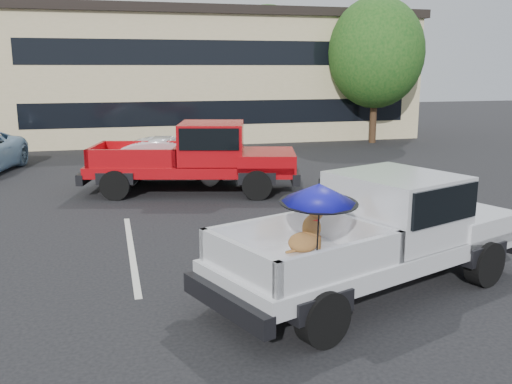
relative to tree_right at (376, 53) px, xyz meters
The scene contains 9 objects.
ground 18.83m from the tree_right, 119.36° to the right, with size 90.00×90.00×0.00m, color black.
stripe_left 18.91m from the tree_right, 130.60° to the right, with size 0.12×5.00×0.01m, color silver.
stripe_right 15.80m from the tree_right, 113.20° to the right, with size 0.12×5.00×0.01m, color silver.
motel_building 8.65m from the tree_right, 144.53° to the left, with size 20.40×8.40×6.30m.
tree_right is the anchor object (origin of this frame).
tree_back 8.55m from the tree_right, 110.56° to the left, with size 4.68×4.68×7.11m.
silver_pickup 19.09m from the tree_right, 115.41° to the right, with size 6.01×3.88×2.06m.
red_pickup 13.54m from the tree_right, 136.96° to the right, with size 6.45×3.57×2.02m.
silver_sedan 13.19m from the tree_right, 144.97° to the right, with size 1.46×4.20×1.38m, color silver.
Camera 1 is at (-3.33, -9.05, 3.55)m, focal length 40.00 mm.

